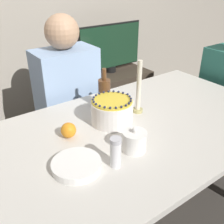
{
  "coord_description": "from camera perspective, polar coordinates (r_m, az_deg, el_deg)",
  "views": [
    {
      "loc": [
        -0.79,
        -0.84,
        1.45
      ],
      "look_at": [
        -0.1,
        0.11,
        0.82
      ],
      "focal_mm": 42.0,
      "sensor_mm": 36.0,
      "label": 1
    }
  ],
  "objects": [
    {
      "name": "ground_plane",
      "position": [
        1.85,
        4.78,
        -23.16
      ],
      "size": [
        12.0,
        12.0,
        0.0
      ],
      "primitive_type": "plane",
      "color": "#3D3833"
    },
    {
      "name": "sugar_shaker",
      "position": [
        1.04,
        0.81,
        -8.76
      ],
      "size": [
        0.05,
        0.05,
        0.13
      ],
      "color": "white",
      "rests_on": "dining_table"
    },
    {
      "name": "orange_fruit_0",
      "position": [
        1.24,
        -9.45,
        -3.92
      ],
      "size": [
        0.07,
        0.07,
        0.07
      ],
      "color": "orange",
      "rests_on": "dining_table"
    },
    {
      "name": "cake",
      "position": [
        1.33,
        0.0,
        0.16
      ],
      "size": [
        0.21,
        0.21,
        0.14
      ],
      "color": "white",
      "rests_on": "dining_table"
    },
    {
      "name": "sugar_bowl",
      "position": [
        1.14,
        4.89,
        -6.3
      ],
      "size": [
        0.11,
        0.11,
        0.12
      ],
      "color": "white",
      "rests_on": "dining_table"
    },
    {
      "name": "side_cabinet",
      "position": [
        2.67,
        -0.27,
        2.81
      ],
      "size": [
        0.68,
        0.49,
        0.59
      ],
      "color": "#382D23",
      "rests_on": "ground_plane"
    },
    {
      "name": "tv_monitor",
      "position": [
        2.48,
        -0.34,
        13.87
      ],
      "size": [
        0.66,
        0.1,
        0.44
      ],
      "color": "black",
      "rests_on": "side_cabinet"
    },
    {
      "name": "candle",
      "position": [
        1.41,
        5.8,
        4.39
      ],
      "size": [
        0.06,
        0.06,
        0.3
      ],
      "color": "tan",
      "rests_on": "dining_table"
    },
    {
      "name": "dining_table",
      "position": [
        1.41,
        5.84,
        -6.52
      ],
      "size": [
        1.59,
        0.92,
        0.76
      ],
      "color": "beige",
      "rests_on": "ground_plane"
    },
    {
      "name": "bottle",
      "position": [
        1.47,
        -1.66,
        4.13
      ],
      "size": [
        0.07,
        0.07,
        0.23
      ],
      "color": "brown",
      "rests_on": "dining_table"
    },
    {
      "name": "person_man_blue_shirt",
      "position": [
        1.9,
        -9.28,
        -0.7
      ],
      "size": [
        0.4,
        0.34,
        1.23
      ],
      "rotation": [
        0.0,
        0.0,
        3.14
      ],
      "color": "#473D33",
      "rests_on": "ground_plane"
    },
    {
      "name": "plate_stack",
      "position": [
        1.07,
        -7.72,
        -11.37
      ],
      "size": [
        0.2,
        0.2,
        0.03
      ],
      "color": "white",
      "rests_on": "dining_table"
    }
  ]
}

